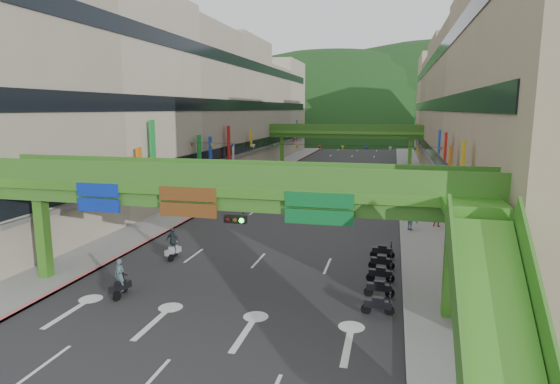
{
  "coord_description": "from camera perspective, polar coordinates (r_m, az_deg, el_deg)",
  "views": [
    {
      "loc": [
        8.19,
        -15.89,
        9.71
      ],
      "look_at": [
        0.0,
        18.0,
        3.5
      ],
      "focal_mm": 30.0,
      "sensor_mm": 36.0,
      "label": 1
    }
  ],
  "objects": [
    {
      "name": "hill_right",
      "position": [
        196.85,
        18.6,
        6.75
      ],
      "size": [
        208.0,
        176.0,
        128.0
      ],
      "primitive_type": "ellipsoid",
      "color": "#1C4419",
      "rests_on": "ground"
    },
    {
      "name": "sidewalk_right",
      "position": [
        66.65,
        15.86,
        1.4
      ],
      "size": [
        4.0,
        140.0,
        0.15
      ],
      "primitive_type": "cube",
      "color": "gray",
      "rests_on": "ground"
    },
    {
      "name": "hill_left",
      "position": [
        177.68,
        6.11,
        6.91
      ],
      "size": [
        168.0,
        140.0,
        112.0
      ],
      "primitive_type": "ellipsoid",
      "color": "#1C4419",
      "rests_on": "ground"
    },
    {
      "name": "sidewalk_left",
      "position": [
        69.3,
        -2.63,
        2.09
      ],
      "size": [
        4.0,
        140.0,
        0.15
      ],
      "primitive_type": "cube",
      "color": "gray",
      "rests_on": "ground"
    },
    {
      "name": "curb_right",
      "position": [
        66.59,
        14.23,
        1.48
      ],
      "size": [
        0.2,
        140.0,
        0.18
      ],
      "primitive_type": "cube",
      "color": "gray",
      "rests_on": "ground"
    },
    {
      "name": "scooter_rider_left",
      "position": [
        31.43,
        -12.95,
        -6.13
      ],
      "size": [
        1.1,
        1.59,
        2.11
      ],
      "color": "#A09FA9",
      "rests_on": "ground"
    },
    {
      "name": "curb_left",
      "position": [
        68.79,
        -1.11,
        2.06
      ],
      "size": [
        0.2,
        140.0,
        0.18
      ],
      "primitive_type": "cube",
      "color": "#CC5959",
      "rests_on": "ground"
    },
    {
      "name": "overpass_far",
      "position": [
        81.42,
        7.85,
        6.97
      ],
      "size": [
        28.0,
        2.2,
        7.1
      ],
      "color": "#4C9E2D",
      "rests_on": "ground"
    },
    {
      "name": "bunting_string",
      "position": [
        46.76,
        3.47,
        5.48
      ],
      "size": [
        26.0,
        0.36,
        0.47
      ],
      "color": "black",
      "rests_on": "ground"
    },
    {
      "name": "overpass_near",
      "position": [
        22.92,
        -5.15,
        -1.27
      ],
      "size": [
        28.0,
        12.27,
        7.1
      ],
      "color": "#4C9E2D",
      "rests_on": "ground"
    },
    {
      "name": "building_row_right",
      "position": [
        66.76,
        23.15,
        9.08
      ],
      "size": [
        12.8,
        95.0,
        19.0
      ],
      "color": "gray",
      "rests_on": "ground"
    },
    {
      "name": "pedestrian_blue",
      "position": [
        38.79,
        15.63,
        -3.36
      ],
      "size": [
        1.03,
        0.95,
        1.87
      ],
      "primitive_type": "imported",
      "rotation": [
        0.0,
        0.0,
        2.55
      ],
      "color": "#30435D",
      "rests_on": "ground"
    },
    {
      "name": "road_slab",
      "position": [
        67.1,
        6.43,
        1.72
      ],
      "size": [
        18.0,
        140.0,
        0.02
      ],
      "primitive_type": "cube",
      "color": "#28282B",
      "rests_on": "ground"
    },
    {
      "name": "building_row_left",
      "position": [
        71.25,
        -8.92,
        9.78
      ],
      "size": [
        12.8,
        95.0,
        19.0
      ],
      "color": "#9E937F",
      "rests_on": "ground"
    },
    {
      "name": "car_yellow",
      "position": [
        67.5,
        5.37,
        2.44
      ],
      "size": [
        2.52,
        4.74,
        1.54
      ],
      "primitive_type": "imported",
      "rotation": [
        0.0,
        0.0,
        0.16
      ],
      "color": "gold",
      "rests_on": "ground"
    },
    {
      "name": "scooter_rider_far",
      "position": [
        52.49,
        4.43,
        0.41
      ],
      "size": [
        0.8,
        1.59,
        1.83
      ],
      "color": "maroon",
      "rests_on": "ground"
    },
    {
      "name": "pedestrian_red",
      "position": [
        40.53,
        18.7,
        -3.12
      ],
      "size": [
        0.83,
        0.67,
        1.63
      ],
      "primitive_type": "imported",
      "rotation": [
        0.0,
        0.0,
        0.07
      ],
      "color": "red",
      "rests_on": "ground"
    },
    {
      "name": "scooter_rider_mid",
      "position": [
        45.43,
        7.05,
        -0.85
      ],
      "size": [
        0.97,
        1.6,
        2.2
      ],
      "color": "black",
      "rests_on": "ground"
    },
    {
      "name": "pedestrian_dark",
      "position": [
        51.37,
        17.85,
        -0.3
      ],
      "size": [
        1.08,
        0.59,
        1.75
      ],
      "primitive_type": "imported",
      "rotation": [
        0.0,
        0.0,
        -0.17
      ],
      "color": "#212029",
      "rests_on": "ground"
    },
    {
      "name": "parked_scooter_row",
      "position": [
        27.47,
        12.17,
        -9.67
      ],
      "size": [
        1.6,
        9.36,
        1.08
      ],
      "color": "black",
      "rests_on": "ground"
    },
    {
      "name": "ground",
      "position": [
        20.34,
        -12.67,
        -18.67
      ],
      "size": [
        320.0,
        320.0,
        0.0
      ],
      "primitive_type": "plane",
      "color": "black",
      "rests_on": "ground"
    },
    {
      "name": "car_silver",
      "position": [
        72.18,
        2.59,
        2.88
      ],
      "size": [
        1.54,
        4.04,
        1.31
      ],
      "primitive_type": "imported",
      "rotation": [
        0.0,
        0.0,
        0.04
      ],
      "color": "#AFAFB7",
      "rests_on": "ground"
    },
    {
      "name": "scooter_rider_near",
      "position": [
        26.11,
        -18.94,
        -10.04
      ],
      "size": [
        0.75,
        1.58,
        2.06
      ],
      "color": "black",
      "rests_on": "ground"
    }
  ]
}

